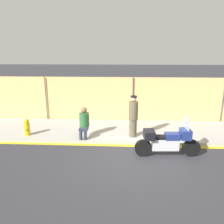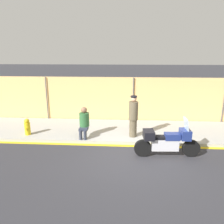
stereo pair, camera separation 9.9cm
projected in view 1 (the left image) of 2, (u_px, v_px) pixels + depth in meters
The scene contains 8 objects.
ground_plane at pixel (136, 158), 7.62m from camera, with size 120.00×120.00×0.00m, color #2D2D33.
sidewalk at pixel (133, 131), 10.05m from camera, with size 33.50×2.93×0.13m.
curb_paint_stripe at pixel (135, 146), 8.57m from camera, with size 33.50×0.18×0.01m.
storefront_fence at pixel (132, 100), 11.26m from camera, with size 31.82×0.17×2.34m.
motorcycle at pixel (167, 141), 7.60m from camera, with size 2.31×0.58×1.42m.
officer_standing at pixel (133, 116), 8.98m from camera, with size 0.37×0.37×1.74m.
person_seated_on_curb at pixel (84, 121), 8.99m from camera, with size 0.41×0.67×1.26m.
fire_hydrant at pixel (27, 127), 9.27m from camera, with size 0.24×0.30×0.72m.
Camera 1 is at (-0.45, -6.97, 3.55)m, focal length 35.00 mm.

